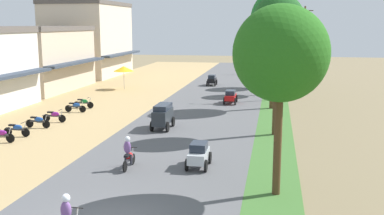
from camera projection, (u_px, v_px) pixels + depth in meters
name	position (u px, v px, depth m)	size (l,w,h in m)	color
shophouse_mid	(36.00, 58.00, 49.17)	(9.68, 12.71, 6.90)	#C6B299
shophouse_far	(89.00, 39.00, 62.79)	(9.85, 12.84, 10.10)	beige
parked_motorbike_second	(1.00, 134.00, 27.29)	(1.80, 0.54, 0.94)	black
parked_motorbike_third	(17.00, 129.00, 28.74)	(1.80, 0.54, 0.94)	black
parked_motorbike_fourth	(38.00, 121.00, 31.12)	(1.80, 0.54, 0.94)	black
parked_motorbike_fifth	(54.00, 115.00, 32.96)	(1.80, 0.54, 0.94)	black
parked_motorbike_sixth	(76.00, 106.00, 36.68)	(1.80, 0.54, 0.94)	black
parked_motorbike_seventh	(84.00, 102.00, 38.46)	(1.80, 0.54, 0.94)	black
vendor_umbrella	(124.00, 69.00, 49.48)	(2.20, 2.20, 2.52)	#99999E
median_tree_nearest	(281.00, 54.00, 18.00)	(3.85, 3.85, 7.84)	#4C351E
median_tree_second	(279.00, 23.00, 28.06)	(3.22, 3.22, 8.90)	#4C351E
median_tree_third	(274.00, 22.00, 37.17)	(3.97, 3.97, 9.78)	#4C351E
median_tree_fourth	(274.00, 44.00, 45.06)	(3.16, 3.16, 6.89)	#4C351E
median_tree_fifth	(279.00, 36.00, 50.37)	(3.49, 3.49, 7.76)	#4C351E
streetlamp_near	(277.00, 57.00, 41.90)	(3.16, 0.20, 7.01)	gray
streetlamp_mid	(277.00, 40.00, 65.65)	(3.16, 0.20, 8.36)	gray
utility_pole_near	(304.00, 45.00, 51.77)	(1.80, 0.20, 9.11)	brown
car_hatchback_silver	(199.00, 154.00, 22.48)	(1.04, 2.00, 1.23)	#B7BCC1
car_van_charcoal	(163.00, 115.00, 30.70)	(1.19, 2.41, 1.67)	#282D33
car_sedan_red	(231.00, 96.00, 40.67)	(1.10, 2.26, 1.19)	red
car_hatchback_black	(212.00, 80.00, 52.68)	(1.04, 2.00, 1.23)	black
motorbike_ahead_second	(128.00, 153.00, 22.20)	(0.54, 1.80, 1.66)	black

